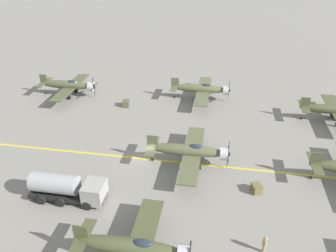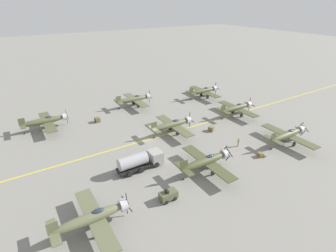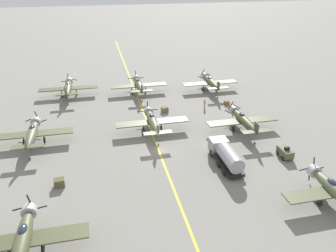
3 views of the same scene
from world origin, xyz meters
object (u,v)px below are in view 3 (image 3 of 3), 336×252
(supply_crate_mid_lane, at_px, (227,103))
(supply_crate_outboard, at_px, (165,110))
(airplane_mid_right, at_px, (243,120))
(airplane_near_left, at_px, (23,240))
(airplane_far_center, at_px, (139,85))
(airplane_near_right, at_px, (336,191))
(tow_tractor, at_px, (285,152))
(airplane_far_right, at_px, (211,82))
(fuel_tanker, at_px, (226,155))
(supply_crate_by_tanker, at_px, (59,183))
(airplane_mid_left, at_px, (32,133))
(airplane_far_left, at_px, (68,88))
(airplane_mid_center, at_px, (153,121))
(ground_crew_walking, at_px, (205,103))

(supply_crate_mid_lane, bearing_deg, supply_crate_outboard, -176.49)
(airplane_mid_right, xyz_separation_m, airplane_near_left, (-31.12, -19.80, -0.00))
(airplane_far_center, distance_m, supply_crate_outboard, 11.46)
(airplane_near_right, distance_m, tow_tractor, 10.88)
(airplane_far_right, height_order, fuel_tanker, airplane_far_right)
(airplane_mid_right, distance_m, supply_crate_by_tanker, 30.22)
(airplane_mid_left, bearing_deg, airplane_far_left, 67.80)
(airplane_far_left, xyz_separation_m, airplane_mid_center, (14.23, -20.07, -0.00))
(supply_crate_mid_lane, bearing_deg, airplane_far_left, 159.45)
(airplane_far_left, height_order, airplane_near_right, airplane_near_right)
(airplane_mid_left, height_order, ground_crew_walking, airplane_mid_left)
(airplane_mid_center, distance_m, fuel_tanker, 14.32)
(airplane_near_left, distance_m, fuel_tanker, 26.88)
(airplane_near_right, relative_size, supply_crate_outboard, 10.41)
(supply_crate_by_tanker, bearing_deg, fuel_tanker, 0.45)
(airplane_mid_right, height_order, supply_crate_by_tanker, airplane_mid_right)
(airplane_far_center, xyz_separation_m, ground_crew_walking, (11.25, -10.75, -1.00))
(airplane_mid_left, bearing_deg, airplane_near_right, -42.29)
(airplane_mid_center, bearing_deg, airplane_far_center, 104.74)
(supply_crate_by_tanker, relative_size, supply_crate_outboard, 1.09)
(supply_crate_outboard, bearing_deg, airplane_mid_right, -44.09)
(airplane_far_right, height_order, airplane_near_right, airplane_near_right)
(airplane_far_left, xyz_separation_m, ground_crew_walking, (25.87, -12.21, -1.00))
(airplane_near_left, bearing_deg, supply_crate_outboard, 42.39)
(airplane_far_right, bearing_deg, supply_crate_mid_lane, -87.10)
(airplane_mid_left, relative_size, airplane_near_left, 1.00)
(ground_crew_walking, bearing_deg, supply_crate_mid_lane, 7.90)
(airplane_near_left, xyz_separation_m, tow_tractor, (33.64, 10.82, -1.22))
(airplane_far_right, bearing_deg, supply_crate_outboard, -144.26)
(supply_crate_outboard, bearing_deg, airplane_near_right, -66.48)
(airplane_far_left, xyz_separation_m, tow_tractor, (31.46, -31.94, -1.22))
(airplane_far_center, xyz_separation_m, airplane_mid_center, (-0.39, -18.61, 0.00))
(airplane_mid_left, xyz_separation_m, supply_crate_mid_lane, (35.16, 8.61, -1.61))
(tow_tractor, xyz_separation_m, supply_crate_mid_lane, (-0.71, 20.41, -0.39))
(airplane_near_left, bearing_deg, airplane_mid_center, 39.99)
(airplane_far_left, height_order, supply_crate_by_tanker, airplane_far_left)
(airplane_near_right, relative_size, ground_crew_walking, 6.48)
(supply_crate_mid_lane, bearing_deg, airplane_mid_right, -99.02)
(airplane_far_left, bearing_deg, airplane_far_right, -3.96)
(airplane_near_left, height_order, tow_tractor, airplane_near_left)
(airplane_mid_left, height_order, airplane_far_center, airplane_far_center)
(airplane_far_left, relative_size, airplane_far_center, 1.00)
(airplane_far_left, xyz_separation_m, airplane_near_left, (-2.18, -42.76, -0.00))
(fuel_tanker, height_order, supply_crate_outboard, fuel_tanker)
(airplane_far_right, bearing_deg, airplane_near_left, -130.06)
(airplane_mid_center, height_order, airplane_near_left, airplane_mid_center)
(airplane_far_center, bearing_deg, ground_crew_walking, -43.43)
(airplane_far_left, relative_size, airplane_mid_right, 1.00)
(airplane_mid_left, distance_m, supply_crate_mid_lane, 36.23)
(airplane_far_center, distance_m, ground_crew_walking, 15.59)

